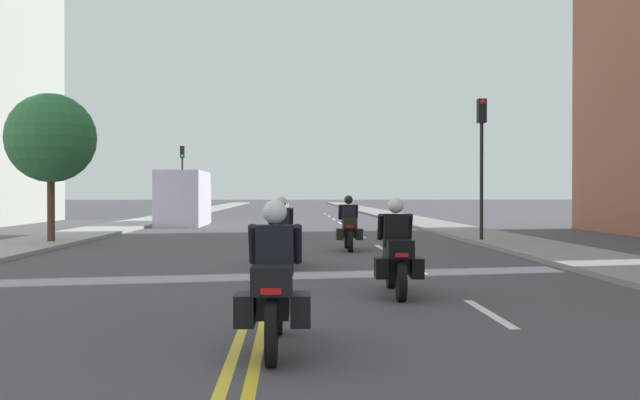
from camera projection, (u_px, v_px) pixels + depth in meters
name	position (u px, v px, depth m)	size (l,w,h in m)	color
ground_plane	(284.00, 217.00, 49.86)	(264.00, 264.00, 0.00)	#444349
sidewalk_left	(171.00, 217.00, 49.54)	(2.69, 144.00, 0.12)	#949895
sidewalk_right	(396.00, 216.00, 50.18)	(2.69, 144.00, 0.12)	gray
centreline_yellow_inner	(282.00, 217.00, 49.86)	(0.12, 132.00, 0.01)	yellow
centreline_yellow_outer	(286.00, 217.00, 49.87)	(0.12, 132.00, 0.01)	yellow
lane_dashes_white	(355.00, 232.00, 31.01)	(0.14, 56.40, 0.01)	silver
motorcycle_0	(274.00, 289.00, 7.61)	(0.77, 2.22, 1.60)	black
motorcycle_1	(396.00, 256.00, 11.78)	(0.78, 2.20, 1.60)	black
motorcycle_2	(281.00, 238.00, 16.43)	(0.77, 2.18, 1.61)	black
motorcycle_3	(349.00, 228.00, 21.00)	(0.77, 2.11, 1.61)	black
traffic_light_near	(482.00, 143.00, 24.08)	(0.28, 0.38, 4.83)	black
traffic_light_far	(182.00, 169.00, 48.65)	(0.28, 0.38, 4.86)	black
street_tree_0	(51.00, 138.00, 23.25)	(2.88, 2.88, 4.90)	#4B3525
parked_truck	(185.00, 201.00, 37.65)	(2.20, 6.50, 2.80)	beige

